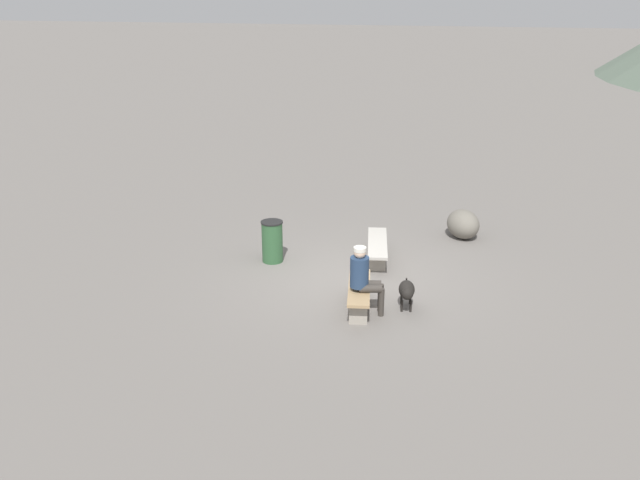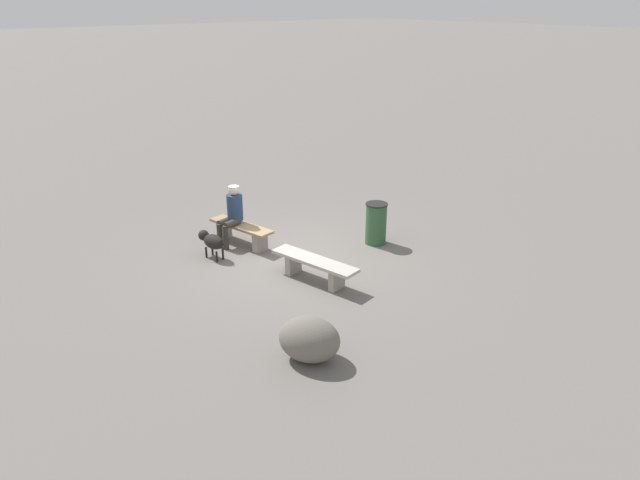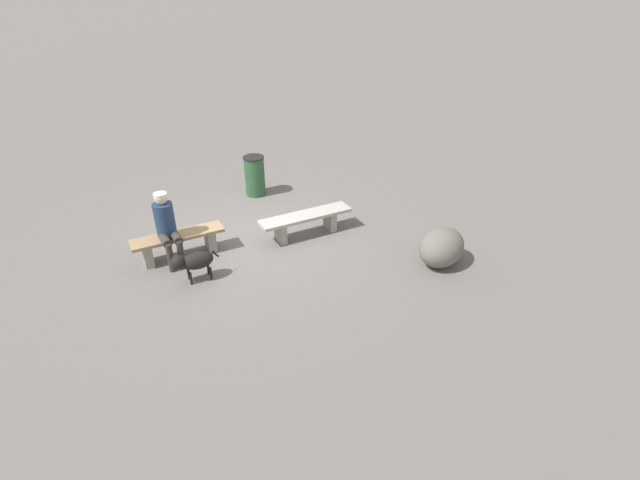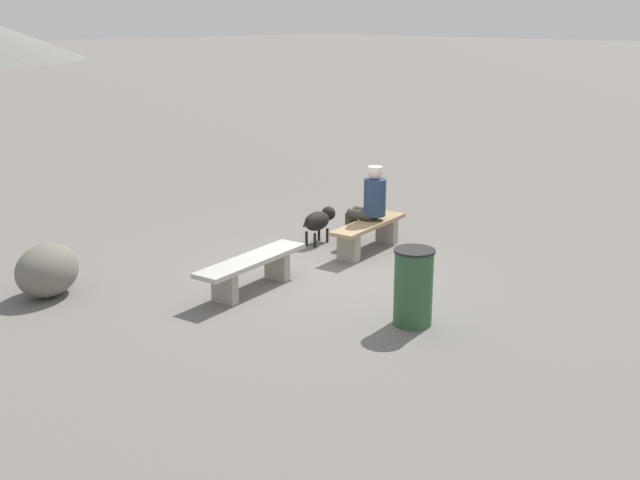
% 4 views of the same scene
% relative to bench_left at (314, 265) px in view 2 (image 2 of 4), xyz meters
% --- Properties ---
extents(ground, '(210.00, 210.00, 0.06)m').
position_rel_bench_left_xyz_m(ground, '(1.13, -0.26, -0.36)').
color(ground, slate).
extents(bench_left, '(1.92, 0.75, 0.46)m').
position_rel_bench_left_xyz_m(bench_left, '(0.00, 0.00, 0.00)').
color(bench_left, gray).
rests_on(bench_left, ground).
extents(bench_right, '(1.68, 0.69, 0.47)m').
position_rel_bench_left_xyz_m(bench_right, '(2.42, 0.09, -0.01)').
color(bench_right, gray).
rests_on(bench_right, ground).
extents(seated_person, '(0.43, 0.65, 1.32)m').
position_rel_bench_left_xyz_m(seated_person, '(2.57, 0.20, 0.44)').
color(seated_person, navy).
rests_on(seated_person, ground).
extents(dog, '(0.79, 0.38, 0.55)m').
position_rel_bench_left_xyz_m(dog, '(2.21, 0.95, 0.05)').
color(dog, black).
rests_on(dog, ground).
extents(trash_bin, '(0.48, 0.48, 0.93)m').
position_rel_bench_left_xyz_m(trash_bin, '(0.59, -2.23, 0.14)').
color(trash_bin, '#2D5633').
rests_on(trash_bin, ground).
extents(boulder, '(1.18, 1.10, 0.69)m').
position_rel_bench_left_xyz_m(boulder, '(-2.00, 1.73, 0.02)').
color(boulder, '#6B665B').
rests_on(boulder, ground).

